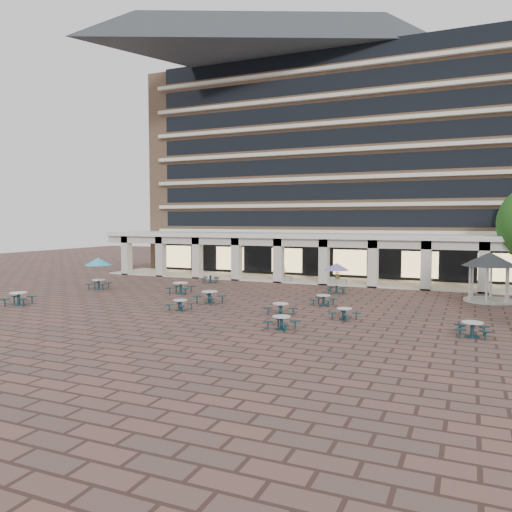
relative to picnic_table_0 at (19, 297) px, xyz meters
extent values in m
plane|color=brown|center=(13.66, 5.81, -0.50)|extent=(120.00, 120.00, 0.00)
cube|color=#A27A5B|center=(13.66, 31.31, 10.50)|extent=(40.00, 15.00, 22.00)
cube|color=beige|center=(13.66, 23.56, 4.00)|extent=(36.80, 0.50, 0.35)
cube|color=black|center=(13.66, 23.79, 5.30)|extent=(35.20, 0.05, 1.60)
cube|color=beige|center=(13.66, 23.56, 6.60)|extent=(36.80, 0.50, 0.35)
cube|color=black|center=(13.66, 23.79, 7.90)|extent=(35.20, 0.05, 1.60)
cube|color=beige|center=(13.66, 23.56, 9.20)|extent=(36.80, 0.50, 0.35)
cube|color=black|center=(13.66, 23.79, 10.50)|extent=(35.20, 0.05, 1.60)
cube|color=beige|center=(13.66, 23.56, 11.80)|extent=(36.80, 0.50, 0.35)
cube|color=black|center=(13.66, 23.79, 13.10)|extent=(35.20, 0.05, 1.60)
cube|color=beige|center=(13.66, 23.56, 14.40)|extent=(36.80, 0.50, 0.35)
cube|color=black|center=(13.66, 23.79, 15.70)|extent=(35.20, 0.05, 1.60)
cube|color=beige|center=(13.66, 23.56, 17.00)|extent=(36.80, 0.50, 0.35)
cube|color=black|center=(13.66, 23.79, 18.30)|extent=(35.20, 0.05, 1.60)
cube|color=beige|center=(13.66, 23.56, 19.60)|extent=(36.80, 0.50, 0.35)
cube|color=black|center=(13.66, 23.79, 20.90)|extent=(35.20, 0.05, 1.60)
cube|color=white|center=(13.66, 20.81, 3.70)|extent=(42.00, 6.60, 0.40)
cube|color=beige|center=(13.66, 17.96, 3.25)|extent=(42.00, 0.30, 0.90)
cube|color=black|center=(13.66, 23.51, 1.30)|extent=(38.00, 0.15, 3.20)
cube|color=beige|center=(13.66, 20.81, -0.44)|extent=(42.00, 6.00, 0.12)
cube|color=beige|center=(-5.34, 18.21, 1.50)|extent=(0.80, 0.80, 4.00)
cube|color=beige|center=(-1.11, 18.21, 1.50)|extent=(0.80, 0.80, 4.00)
cube|color=beige|center=(3.11, 18.21, 1.50)|extent=(0.80, 0.80, 4.00)
cube|color=beige|center=(7.33, 18.21, 1.50)|extent=(0.80, 0.80, 4.00)
cube|color=beige|center=(11.55, 18.21, 1.50)|extent=(0.80, 0.80, 4.00)
cube|color=beige|center=(15.77, 18.21, 1.50)|extent=(0.80, 0.80, 4.00)
cube|color=beige|center=(20.00, 18.21, 1.50)|extent=(0.80, 0.80, 4.00)
cube|color=beige|center=(24.22, 18.21, 1.50)|extent=(0.80, 0.80, 4.00)
cube|color=beige|center=(28.44, 18.21, 1.50)|extent=(0.80, 0.80, 4.00)
cube|color=#FFD88C|center=(-2.34, 23.36, 1.10)|extent=(3.20, 0.08, 2.40)
cube|color=#FFD88C|center=(4.06, 23.36, 1.10)|extent=(3.20, 0.08, 2.40)
cube|color=#FFD88C|center=(10.46, 23.36, 1.10)|extent=(3.20, 0.08, 2.40)
cube|color=#FFD88C|center=(16.86, 23.36, 1.10)|extent=(3.20, 0.08, 2.40)
cube|color=#FFD88C|center=(23.26, 23.36, 1.10)|extent=(3.20, 0.08, 2.40)
cube|color=#FFD88C|center=(29.66, 23.36, 1.10)|extent=(3.20, 0.08, 2.40)
cylinder|color=#14343C|center=(0.00, 0.00, -0.48)|extent=(0.77, 0.77, 0.04)
cylinder|color=#14343C|center=(0.00, 0.00, -0.13)|extent=(0.20, 0.20, 0.73)
cylinder|color=silver|center=(0.00, 0.00, 0.31)|extent=(1.10, 1.10, 0.06)
cube|color=#14343C|center=(0.33, 0.79, -0.01)|extent=(0.52, 0.68, 0.06)
cylinder|color=#14343C|center=(0.33, 0.79, -0.27)|extent=(0.09, 0.09, 0.46)
cube|color=#14343C|center=(-0.79, 0.33, -0.01)|extent=(0.68, 0.52, 0.06)
cylinder|color=#14343C|center=(-0.79, 0.33, -0.27)|extent=(0.09, 0.09, 0.46)
cube|color=#14343C|center=(-0.33, -0.79, -0.01)|extent=(0.52, 0.68, 0.06)
cylinder|color=#14343C|center=(-0.33, -0.79, -0.27)|extent=(0.09, 0.09, 0.46)
cube|color=#14343C|center=(0.79, -0.33, -0.01)|extent=(0.68, 0.52, 0.06)
cylinder|color=#14343C|center=(0.79, -0.33, -0.27)|extent=(0.09, 0.09, 0.46)
cylinder|color=#14343C|center=(10.95, 2.53, -0.48)|extent=(0.62, 0.62, 0.04)
cylinder|color=#14343C|center=(10.95, 2.53, -0.21)|extent=(0.16, 0.16, 0.58)
cylinder|color=silver|center=(10.95, 2.53, 0.14)|extent=(0.88, 0.88, 0.04)
cube|color=#14343C|center=(11.47, 2.98, -0.11)|extent=(0.53, 0.50, 0.04)
cylinder|color=#14343C|center=(11.47, 2.98, -0.31)|extent=(0.07, 0.07, 0.37)
cube|color=#14343C|center=(10.51, 3.05, -0.11)|extent=(0.50, 0.53, 0.04)
cylinder|color=#14343C|center=(10.51, 3.05, -0.31)|extent=(0.07, 0.07, 0.37)
cube|color=#14343C|center=(10.43, 2.09, -0.11)|extent=(0.53, 0.50, 0.04)
cylinder|color=#14343C|center=(10.43, 2.09, -0.31)|extent=(0.07, 0.07, 0.37)
cube|color=#14343C|center=(11.40, 2.01, -0.11)|extent=(0.50, 0.53, 0.04)
cylinder|color=#14343C|center=(11.40, 2.01, -0.31)|extent=(0.07, 0.07, 0.37)
cylinder|color=#14343C|center=(17.27, 3.50, -0.48)|extent=(0.67, 0.67, 0.04)
cylinder|color=#14343C|center=(17.27, 3.50, -0.18)|extent=(0.17, 0.17, 0.63)
cylinder|color=silver|center=(17.27, 3.50, 0.20)|extent=(0.95, 0.95, 0.05)
cube|color=#14343C|center=(17.96, 3.75, -0.08)|extent=(0.58, 0.43, 0.05)
cylinder|color=#14343C|center=(17.96, 3.75, -0.30)|extent=(0.08, 0.08, 0.40)
cube|color=#14343C|center=(17.01, 4.20, -0.08)|extent=(0.43, 0.58, 0.05)
cylinder|color=#14343C|center=(17.01, 4.20, -0.30)|extent=(0.08, 0.08, 0.40)
cube|color=#14343C|center=(16.57, 3.24, -0.08)|extent=(0.58, 0.43, 0.05)
cylinder|color=#14343C|center=(16.57, 3.24, -0.30)|extent=(0.08, 0.08, 0.40)
cube|color=#14343C|center=(17.52, 2.80, -0.08)|extent=(0.43, 0.58, 0.05)
cylinder|color=#14343C|center=(17.52, 2.80, -0.30)|extent=(0.08, 0.08, 0.40)
cylinder|color=#14343C|center=(27.66, 1.97, -0.48)|extent=(0.69, 0.69, 0.04)
cylinder|color=#14343C|center=(27.66, 1.97, -0.17)|extent=(0.18, 0.18, 0.65)
cylinder|color=silver|center=(27.66, 1.97, 0.22)|extent=(0.98, 0.98, 0.05)
cube|color=#14343C|center=(28.19, 2.53, -0.07)|extent=(0.57, 0.58, 0.05)
cylinder|color=#14343C|center=(28.19, 2.53, -0.29)|extent=(0.08, 0.08, 0.41)
cube|color=#14343C|center=(27.11, 2.49, -0.07)|extent=(0.58, 0.57, 0.05)
cylinder|color=#14343C|center=(27.11, 2.49, -0.29)|extent=(0.08, 0.08, 0.41)
cube|color=#14343C|center=(27.14, 1.41, -0.07)|extent=(0.57, 0.58, 0.05)
cylinder|color=#14343C|center=(27.14, 1.41, -0.29)|extent=(0.08, 0.08, 0.41)
cube|color=#14343C|center=(28.22, 1.45, -0.07)|extent=(0.58, 0.57, 0.05)
cylinder|color=#14343C|center=(28.22, 1.45, -0.29)|extent=(0.08, 0.08, 0.41)
cylinder|color=#14343C|center=(-0.34, 8.14, -0.48)|extent=(0.73, 0.73, 0.04)
cylinder|color=#14343C|center=(-0.34, 8.14, -0.15)|extent=(0.19, 0.19, 0.69)
cylinder|color=silver|center=(-0.34, 8.14, 0.27)|extent=(1.05, 1.05, 0.05)
cube|color=#14343C|center=(0.03, 8.87, -0.04)|extent=(0.52, 0.65, 0.05)
cylinder|color=#14343C|center=(0.03, 8.87, -0.28)|extent=(0.08, 0.08, 0.44)
cube|color=#14343C|center=(-1.07, 8.51, -0.04)|extent=(0.65, 0.52, 0.05)
cylinder|color=#14343C|center=(-1.07, 8.51, -0.28)|extent=(0.08, 0.08, 0.44)
cube|color=#14343C|center=(-0.71, 7.41, -0.04)|extent=(0.52, 0.65, 0.05)
cylinder|color=#14343C|center=(-0.71, 7.41, -0.28)|extent=(0.08, 0.08, 0.44)
cube|color=#14343C|center=(0.39, 7.77, -0.04)|extent=(0.65, 0.52, 0.05)
cylinder|color=#14343C|center=(0.39, 7.77, -0.28)|extent=(0.08, 0.08, 0.44)
cylinder|color=gray|center=(-0.34, 8.14, 0.76)|extent=(0.05, 0.05, 2.52)
cone|color=#37ADD7|center=(-0.34, 8.14, 1.76)|extent=(2.20, 2.20, 0.58)
cylinder|color=#14343C|center=(7.16, 8.63, -0.48)|extent=(0.80, 0.80, 0.05)
cylinder|color=#14343C|center=(7.16, 8.63, -0.12)|extent=(0.21, 0.21, 0.75)
cylinder|color=silver|center=(7.16, 8.63, 0.34)|extent=(1.14, 1.14, 0.06)
cube|color=#14343C|center=(7.67, 9.36, 0.00)|extent=(0.62, 0.70, 0.06)
cylinder|color=#14343C|center=(7.67, 9.36, -0.26)|extent=(0.09, 0.09, 0.48)
cube|color=#14343C|center=(6.43, 9.14, 0.00)|extent=(0.70, 0.62, 0.06)
cylinder|color=#14343C|center=(6.43, 9.14, -0.26)|extent=(0.09, 0.09, 0.48)
cube|color=#14343C|center=(6.65, 7.90, 0.00)|extent=(0.62, 0.70, 0.06)
cylinder|color=#14343C|center=(6.65, 7.90, -0.26)|extent=(0.09, 0.09, 0.48)
cube|color=#14343C|center=(7.89, 8.12, 0.00)|extent=(0.70, 0.62, 0.06)
cylinder|color=#14343C|center=(7.89, 8.12, -0.26)|extent=(0.09, 0.09, 0.48)
cylinder|color=#14343C|center=(18.67, -0.11, -0.48)|extent=(0.65, 0.65, 0.04)
cylinder|color=#14343C|center=(18.67, -0.11, -0.19)|extent=(0.17, 0.17, 0.61)
cylinder|color=silver|center=(18.67, -0.11, 0.18)|extent=(0.93, 0.93, 0.05)
cube|color=#14343C|center=(19.27, 0.30, -0.09)|extent=(0.57, 0.50, 0.05)
cylinder|color=#14343C|center=(19.27, 0.30, -0.30)|extent=(0.07, 0.07, 0.39)
cube|color=#14343C|center=(18.27, 0.49, -0.09)|extent=(0.50, 0.57, 0.05)
cylinder|color=#14343C|center=(18.27, 0.49, -0.30)|extent=(0.07, 0.07, 0.39)
cube|color=#14343C|center=(18.07, -0.52, -0.09)|extent=(0.57, 0.50, 0.05)
cylinder|color=#14343C|center=(18.07, -0.52, -0.30)|extent=(0.07, 0.07, 0.39)
cube|color=#14343C|center=(19.08, -0.71, -0.09)|extent=(0.50, 0.57, 0.05)
cylinder|color=#14343C|center=(19.08, -0.71, -0.30)|extent=(0.07, 0.07, 0.39)
cylinder|color=#14343C|center=(11.35, 5.61, -0.48)|extent=(0.77, 0.77, 0.04)
cylinder|color=#14343C|center=(11.35, 5.61, -0.13)|extent=(0.20, 0.20, 0.73)
cylinder|color=silver|center=(11.35, 5.61, 0.31)|extent=(1.10, 1.10, 0.06)
cube|color=#14343C|center=(12.06, 6.09, -0.01)|extent=(0.67, 0.60, 0.06)
cylinder|color=#14343C|center=(12.06, 6.09, -0.27)|extent=(0.09, 0.09, 0.46)
cube|color=#14343C|center=(10.86, 6.32, -0.01)|extent=(0.60, 0.67, 0.06)
cylinder|color=#14343C|center=(10.86, 6.32, -0.27)|extent=(0.09, 0.09, 0.46)
cube|color=#14343C|center=(10.64, 5.12, -0.01)|extent=(0.67, 0.60, 0.06)
cylinder|color=#14343C|center=(10.64, 5.12, -0.27)|extent=(0.09, 0.09, 0.46)
cube|color=#14343C|center=(11.83, 4.90, -0.01)|extent=(0.60, 0.67, 0.06)
cylinder|color=#14343C|center=(11.83, 4.90, -0.27)|extent=(0.09, 0.09, 0.46)
cylinder|color=#14343C|center=(21.02, 3.72, -0.48)|extent=(0.60, 0.60, 0.03)
cylinder|color=#14343C|center=(21.02, 3.72, -0.21)|extent=(0.16, 0.16, 0.57)
cylinder|color=silver|center=(21.02, 3.72, 0.13)|extent=(0.86, 0.86, 0.04)
cube|color=#14343C|center=(21.65, 3.97, -0.12)|extent=(0.53, 0.40, 0.04)
cylinder|color=#14343C|center=(21.65, 3.97, -0.32)|extent=(0.07, 0.07, 0.36)
cube|color=#14343C|center=(20.78, 4.35, -0.12)|extent=(0.40, 0.53, 0.04)
cylinder|color=#14343C|center=(20.78, 4.35, -0.32)|extent=(0.07, 0.07, 0.36)
cube|color=#14343C|center=(20.40, 3.48, -0.12)|extent=(0.53, 0.40, 0.04)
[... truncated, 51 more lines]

